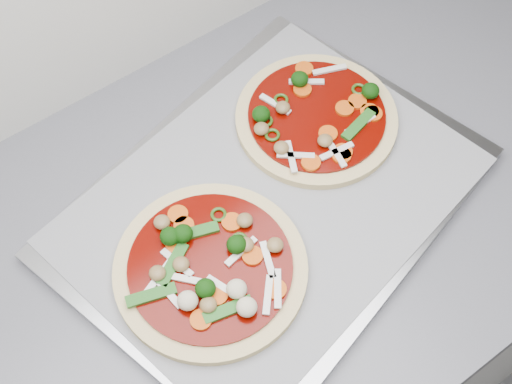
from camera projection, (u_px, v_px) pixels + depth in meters
baking_tray at (270, 203)px, 0.90m from camera, size 0.59×0.49×0.02m
parchment at (270, 199)px, 0.89m from camera, size 0.55×0.45×0.00m
pizza_left at (210, 268)px, 0.83m from camera, size 0.26×0.26×0.04m
pizza_right at (316, 117)px, 0.94m from camera, size 0.22×0.22×0.04m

